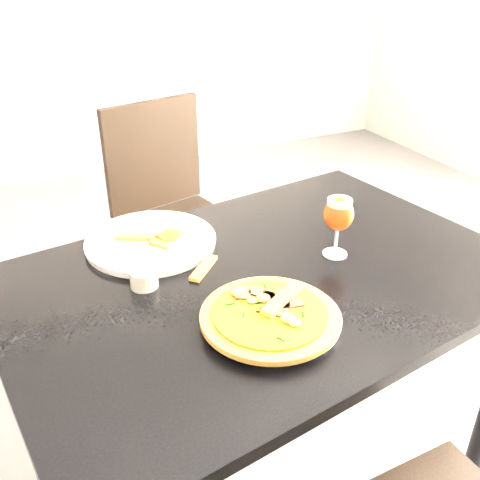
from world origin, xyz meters
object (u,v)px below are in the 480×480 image
dining_table (265,304)px  beer_glass (339,214)px  chair_far (173,213)px  pizza (270,315)px

dining_table → beer_glass: bearing=-7.2°
dining_table → chair_far: 0.90m
dining_table → beer_glass: 0.28m
chair_far → beer_glass: chair_far is taller
pizza → beer_glass: size_ratio=1.83×
dining_table → pizza: 0.22m
chair_far → beer_glass: bearing=-94.4°
chair_far → pizza: 1.10m
chair_far → beer_glass: size_ratio=5.96×
beer_glass → dining_table: bearing=-179.2°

